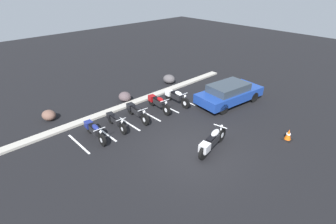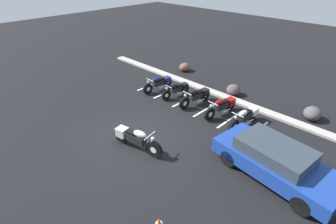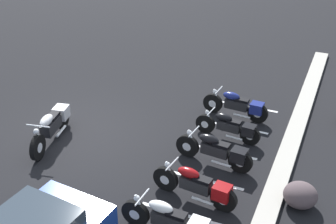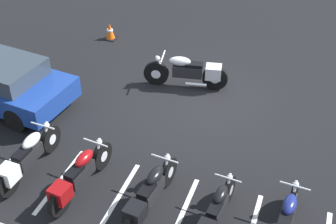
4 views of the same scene
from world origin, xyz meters
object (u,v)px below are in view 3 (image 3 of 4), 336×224
object	(u,v)px
parked_bike_0	(238,105)
parked_bike_3	(198,186)
parked_bike_2	(217,151)
parked_bike_4	(172,221)
landscape_rock_0	(300,195)
motorcycle_silver_featured	(52,125)
parked_bike_1	(231,127)

from	to	relation	value
parked_bike_0	parked_bike_3	world-z (taller)	parked_bike_3
parked_bike_0	parked_bike_3	xyz separation A→B (m)	(4.25, 0.18, 0.02)
parked_bike_2	parked_bike_4	distance (m)	2.93
parked_bike_2	landscape_rock_0	world-z (taller)	parked_bike_2
parked_bike_2	motorcycle_silver_featured	bearing A→B (deg)	13.81
parked_bike_3	landscape_rock_0	distance (m)	2.39
motorcycle_silver_featured	parked_bike_4	xyz separation A→B (m)	(2.29, 4.62, -0.04)
parked_bike_4	landscape_rock_0	xyz separation A→B (m)	(-2.11, 2.37, -0.16)
landscape_rock_0	parked_bike_2	bearing A→B (deg)	-109.62
motorcycle_silver_featured	parked_bike_1	xyz separation A→B (m)	(-2.01, 4.68, -0.09)
parked_bike_1	parked_bike_2	bearing A→B (deg)	96.63
parked_bike_3	motorcycle_silver_featured	bearing A→B (deg)	-4.44
parked_bike_1	parked_bike_3	distance (m)	2.96
parked_bike_3	landscape_rock_0	world-z (taller)	parked_bike_3
parked_bike_0	parked_bike_4	size ratio (longest dim) A/B	0.95
parked_bike_0	landscape_rock_0	xyz separation A→B (m)	(3.48, 2.44, -0.13)
motorcycle_silver_featured	parked_bike_4	world-z (taller)	motorcycle_silver_featured
parked_bike_1	parked_bike_2	size ratio (longest dim) A/B	0.91
parked_bike_1	parked_bike_2	xyz separation A→B (m)	(1.37, 0.03, 0.04)
parked_bike_4	parked_bike_1	bearing A→B (deg)	-87.88
parked_bike_2	parked_bike_3	size ratio (longest dim) A/B	1.00
parked_bike_2	parked_bike_4	bearing A→B (deg)	94.31
parked_bike_3	parked_bike_4	bearing A→B (deg)	91.88
parked_bike_0	landscape_rock_0	size ratio (longest dim) A/B	2.65
parked_bike_1	landscape_rock_0	xyz separation A→B (m)	(2.18, 2.31, -0.11)
parked_bike_4	landscape_rock_0	distance (m)	3.18
parked_bike_2	parked_bike_1	bearing A→B (deg)	-82.75
parked_bike_3	landscape_rock_0	size ratio (longest dim) A/B	2.75
parked_bike_4	parked_bike_3	bearing A→B (deg)	-92.01
parked_bike_2	parked_bike_0	bearing A→B (deg)	-80.56
parked_bike_1	landscape_rock_0	bearing A→B (deg)	142.08
parked_bike_1	parked_bike_3	size ratio (longest dim) A/B	0.90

